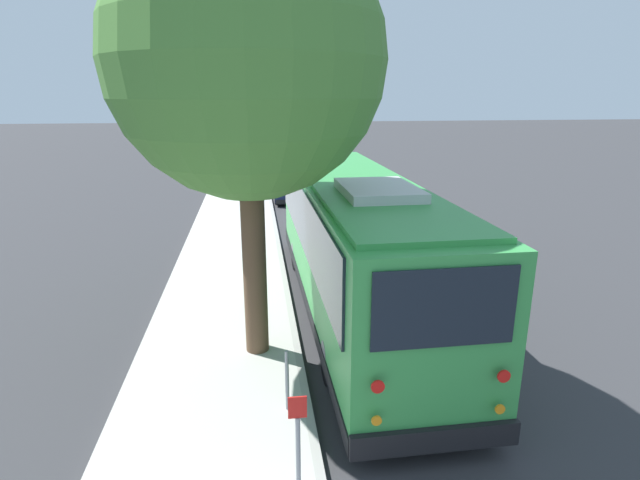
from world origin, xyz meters
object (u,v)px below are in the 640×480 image
parked_sedan_maroon (285,168)px  sign_post_far (287,380)px  parked_sedan_navy (292,186)px  sign_post_near (298,451)px  parked_sedan_tan (278,157)px  shuttle_bus (355,238)px  street_tree (246,41)px

parked_sedan_maroon → sign_post_far: (-23.56, 1.48, 0.05)m
parked_sedan_navy → sign_post_near: size_ratio=2.87×
parked_sedan_navy → parked_sedan_tan: 12.08m
parked_sedan_maroon → sign_post_far: parked_sedan_maroon is taller
shuttle_bus → street_tree: street_tree is taller
shuttle_bus → parked_sedan_maroon: bearing=0.5°
sign_post_near → parked_sedan_tan: bearing=-2.5°
shuttle_bus → parked_sedan_maroon: size_ratio=2.29×
shuttle_bus → sign_post_near: 6.22m
sign_post_near → street_tree: bearing=6.3°
street_tree → sign_post_far: street_tree is taller
parked_sedan_maroon → street_tree: (-21.41, 1.93, 5.23)m
shuttle_bus → parked_sedan_navy: (13.41, 0.43, -1.22)m
parked_sedan_tan → street_tree: bearing=176.7°
shuttle_bus → sign_post_far: 4.48m
parked_sedan_maroon → sign_post_far: 23.61m
parked_sedan_maroon → sign_post_near: size_ratio=3.11×
parked_sedan_tan → parked_sedan_maroon: bearing=-178.3°
parked_sedan_maroon → shuttle_bus: bearing=-176.1°
sign_post_near → parked_sedan_maroon: bearing=-3.3°
shuttle_bus → sign_post_near: bearing=161.8°
sign_post_far → parked_sedan_tan: bearing=-2.6°
parked_sedan_navy → sign_post_far: (-17.33, 1.43, 0.07)m
parked_sedan_tan → parked_sedan_navy: bearing=-179.2°
parked_sedan_tan → sign_post_far: size_ratio=4.35×
parked_sedan_maroon → street_tree: 22.13m
shuttle_bus → parked_sedan_maroon: (19.65, 0.38, -1.19)m
parked_sedan_tan → street_tree: street_tree is taller
parked_sedan_tan → sign_post_near: sign_post_near is taller
parked_sedan_tan → sign_post_near: (-31.36, 1.35, 0.35)m
shuttle_bus → sign_post_near: (-5.87, 1.86, -0.87)m
parked_sedan_navy → parked_sedan_maroon: bearing=2.7°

